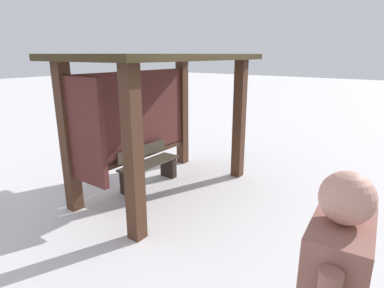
% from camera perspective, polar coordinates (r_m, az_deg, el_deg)
% --- Properties ---
extents(ground_plane, '(60.00, 60.00, 0.00)m').
position_cam_1_polar(ground_plane, '(5.63, -4.73, -8.28)').
color(ground_plane, white).
extents(bus_shelter, '(3.24, 1.89, 2.31)m').
position_cam_1_polar(bus_shelter, '(5.22, -7.37, 8.87)').
color(bus_shelter, '#462A1C').
rests_on(bus_shelter, ground).
extents(bench_left_inside, '(1.24, 0.37, 0.72)m').
position_cam_1_polar(bench_left_inside, '(5.76, -7.88, -4.21)').
color(bench_left_inside, '#41392D').
rests_on(bench_left_inside, ground).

